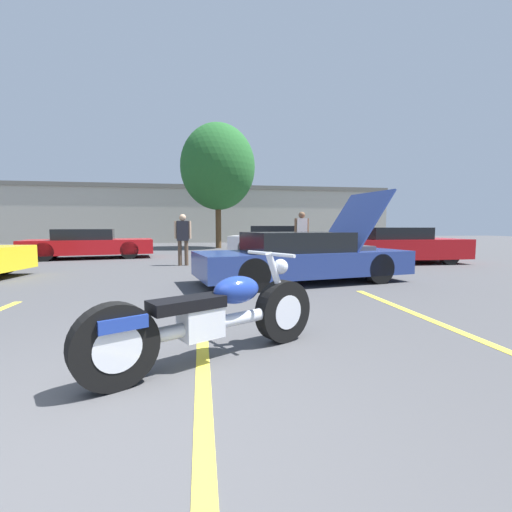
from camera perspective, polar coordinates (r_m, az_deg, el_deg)
name	(u,v)px	position (r m, az deg, el deg)	size (l,w,h in m)	color
ground_plane	(43,480)	(2.22, -32.02, -29.12)	(80.00, 80.00, 0.00)	#474749
parking_stripe_middle	(203,343)	(3.72, -8.90, -14.17)	(0.12, 4.97, 0.01)	yellow
parking_stripe_back	(455,330)	(4.74, 30.25, -10.58)	(0.12, 4.97, 0.01)	yellow
far_building	(191,213)	(28.52, -10.74, 7.07)	(32.00, 4.20, 4.40)	#B2AD9E
tree_background	(218,167)	(19.93, -6.38, 14.50)	(4.16, 4.16, 6.95)	brown
motorcycle	(213,318)	(3.15, -7.24, -10.23)	(2.14, 1.30, 0.96)	black
show_car_hood_open	(304,257)	(7.57, 7.96, -0.20)	(4.85, 2.55, 2.02)	navy
parked_car_mid_left_row	(89,244)	(14.66, -26.03, 1.79)	(4.79, 2.61, 1.13)	red
parked_car_right_row	(395,246)	(12.39, 22.15, 1.58)	(4.44, 1.85, 1.19)	red
parked_car_mid_right_row	(277,241)	(14.97, 3.46, 2.54)	(4.44, 2.72, 1.25)	silver
spectator_near_motorcycle	(302,232)	(12.15, 7.61, 4.02)	(0.52, 0.23, 1.74)	gray
spectator_by_show_car	(183,235)	(10.94, -12.10, 3.40)	(0.52, 0.21, 1.61)	brown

